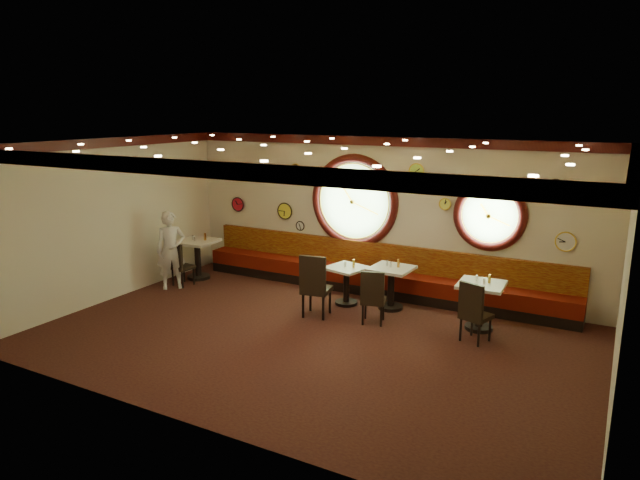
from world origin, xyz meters
The scene contains 48 objects.
floor centered at (0.00, 0.00, 0.00)m, with size 9.00×6.00×0.00m, color black.
ceiling centered at (0.00, 0.00, 3.20)m, with size 9.00×6.00×0.02m, color #B57F33.
wall_back centered at (0.00, 3.00, 1.60)m, with size 9.00×0.02×3.20m, color beige.
wall_front centered at (0.00, -3.00, 1.60)m, with size 9.00×0.02×3.20m, color beige.
wall_left centered at (-4.50, 0.00, 1.60)m, with size 0.02×6.00×3.20m, color beige.
wall_right centered at (4.50, 0.00, 1.60)m, with size 0.02×6.00×3.20m, color beige.
molding_back centered at (0.00, 2.95, 3.11)m, with size 9.00×0.10×0.18m, color #3A0C0A.
molding_front centered at (0.00, -2.95, 3.11)m, with size 9.00×0.10×0.18m, color #3A0C0A.
molding_left centered at (-4.45, 0.00, 3.11)m, with size 0.10×6.00×0.18m, color #3A0C0A.
molding_right centered at (4.45, 0.00, 3.11)m, with size 0.10×6.00×0.18m, color #3A0C0A.
banquette_base centered at (0.00, 2.72, 0.10)m, with size 8.00×0.55×0.20m, color black.
banquette_seat centered at (0.00, 2.72, 0.35)m, with size 8.00×0.55×0.30m, color #550F07.
banquette_back centered at (0.00, 2.94, 0.75)m, with size 8.00×0.10×0.55m, color #601007.
porthole_left_glass centered at (-0.60, 3.00, 1.85)m, with size 1.66×1.66×0.02m, color #8AC274.
porthole_left_frame centered at (-0.60, 2.98, 1.85)m, with size 1.98×1.98×0.18m, color #3A0C0A.
porthole_left_ring centered at (-0.60, 2.95, 1.85)m, with size 1.61×1.61×0.03m, color gold.
porthole_right_glass centered at (2.20, 3.00, 1.80)m, with size 1.10×1.10×0.02m, color #8AC274.
porthole_right_frame centered at (2.20, 2.98, 1.80)m, with size 1.38×1.38×0.18m, color #3A0C0A.
porthole_right_ring centered at (2.20, 2.95, 1.80)m, with size 1.09×1.09×0.03m, color gold.
wall_clock_0 centered at (-1.90, 2.96, 1.20)m, with size 0.20×0.20×0.03m, color silver.
wall_clock_1 centered at (-3.60, 2.96, 1.55)m, with size 0.32×0.32×0.03m, color red.
wall_clock_2 centered at (0.75, 2.96, 2.55)m, with size 0.30×0.30×0.03m, color #B2E146.
wall_clock_3 centered at (3.30, 2.96, 2.40)m, with size 0.28×0.28×0.03m, color black.
wall_clock_4 centered at (1.35, 2.96, 1.95)m, with size 0.22×0.22×0.03m, color #EEF652.
wall_clock_5 centered at (-2.00, 2.96, 2.45)m, with size 0.24×0.24×0.03m, color black.
wall_clock_6 centered at (3.55, 2.96, 1.45)m, with size 0.34×0.34×0.03m, color silver.
wall_clock_7 centered at (-2.30, 2.96, 1.50)m, with size 0.36×0.36×0.03m, color yellow.
table_a centered at (-3.90, 1.80, 0.56)m, with size 0.86×0.86×0.88m.
table_b centered at (-0.20, 1.83, 0.48)m, with size 0.84×0.84×0.76m.
table_c centered at (0.65, 2.01, 0.52)m, with size 0.79×0.79×0.82m.
table_d centered at (2.39, 1.76, 0.53)m, with size 0.79×0.79×0.84m.
chair_a centered at (-3.87, 1.17, 0.55)m, with size 0.45×0.45×0.59m.
chair_b centered at (-0.40, 0.91, 0.68)m, with size 0.57×0.57×0.73m.
chair_c centered at (0.68, 1.09, 0.57)m, with size 0.51×0.51×0.61m.
chair_d centered at (2.43, 1.13, 0.59)m, with size 0.54×0.54×0.64m.
condiment_a_salt centered at (-4.01, 1.80, 0.94)m, with size 0.04×0.04×0.11m, color silver.
condiment_b_salt centered at (-0.29, 1.91, 0.80)m, with size 0.03×0.03×0.09m, color silver.
condiment_c_salt centered at (0.55, 2.05, 0.88)m, with size 0.04×0.04×0.11m, color silver.
condiment_d_salt centered at (2.29, 1.84, 0.89)m, with size 0.04×0.04×0.10m, color silver.
condiment_a_pepper centered at (-3.90, 1.72, 0.93)m, with size 0.03×0.03×0.09m, color silver.
condiment_b_pepper centered at (-0.23, 1.83, 0.81)m, with size 0.04×0.04×0.10m, color #B9BABE.
condiment_c_pepper centered at (0.63, 2.01, 0.87)m, with size 0.04×0.04×0.10m, color silver.
condiment_d_pepper centered at (2.44, 1.76, 0.89)m, with size 0.04×0.04×0.11m, color silver.
condiment_a_bottle centered at (-3.74, 1.89, 0.96)m, with size 0.05×0.05×0.16m, color gold.
condiment_b_bottle centered at (-0.06, 1.86, 0.84)m, with size 0.05×0.05×0.16m, color gold.
condiment_c_bottle centered at (0.77, 2.07, 0.90)m, with size 0.05×0.05×0.16m, color #C7832E.
condiment_d_bottle centered at (2.51, 1.83, 0.91)m, with size 0.05×0.05×0.15m, color gold.
waiter centered at (-3.91, 0.99, 0.83)m, with size 0.61×0.40×1.66m, color silver.
Camera 1 is at (4.42, -7.74, 3.75)m, focal length 32.00 mm.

